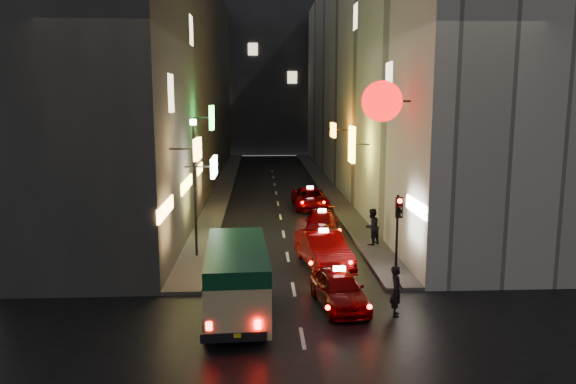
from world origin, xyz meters
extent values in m
cube|color=#3C3A36|center=(-8.00, 34.00, 9.00)|extent=(6.00, 52.00, 18.00)
cube|color=#FFB659|center=(-3.84, 11.14, 5.22)|extent=(0.18, 1.63, 0.88)
cube|color=white|center=(-3.55, 15.73, 3.93)|extent=(0.18, 2.21, 0.96)
cube|color=#32FF41|center=(-3.96, 20.02, 6.22)|extent=(0.18, 1.37, 1.38)
cube|color=#FFB659|center=(-4.98, 9.63, 3.00)|extent=(0.10, 3.35, 0.55)
cube|color=#F9EC3E|center=(-4.98, 16.07, 3.00)|extent=(0.10, 3.94, 0.55)
cube|color=#FFB659|center=(-4.98, 22.42, 3.00)|extent=(0.10, 2.57, 0.55)
cube|color=#FFE5B2|center=(-4.99, 12.00, 7.50)|extent=(0.06, 1.30, 1.60)
cube|color=#FFE5B2|center=(-4.99, 20.00, 11.00)|extent=(0.06, 1.30, 1.60)
cube|color=beige|center=(8.00, 34.00, 9.00)|extent=(6.00, 52.00, 18.00)
cylinder|color=#F20A0A|center=(3.80, 11.01, 7.17)|extent=(1.69, 0.18, 1.69)
cube|color=#F9EC3E|center=(3.96, 19.33, 4.72)|extent=(0.18, 1.37, 2.05)
cube|color=orange|center=(3.78, 26.12, 5.16)|extent=(0.18, 1.74, 0.96)
cube|color=white|center=(4.98, 9.50, 3.00)|extent=(0.10, 2.77, 0.55)
cube|color=#FFE5B2|center=(4.99, 15.00, 8.20)|extent=(0.06, 1.30, 1.60)
cube|color=#FFE5B2|center=(4.99, 25.00, 12.50)|extent=(0.06, 1.30, 1.60)
cube|color=#36373C|center=(0.00, 66.00, 11.00)|extent=(30.00, 10.00, 22.00)
cube|color=#484543|center=(-4.25, 34.00, 0.07)|extent=(1.50, 52.00, 0.15)
cube|color=#484543|center=(4.25, 34.00, 0.07)|extent=(1.50, 52.00, 0.15)
cube|color=#D0BD82|center=(-2.06, 5.85, 1.38)|extent=(2.21, 5.67, 2.05)
cube|color=#0C3E23|center=(-2.06, 5.85, 2.17)|extent=(2.24, 5.69, 0.51)
cube|color=black|center=(-2.06, 6.13, 1.58)|extent=(2.14, 3.44, 0.47)
cube|color=black|center=(-2.06, 3.11, 0.49)|extent=(1.92, 0.27, 0.28)
cube|color=#FF0A05|center=(-2.75, 3.04, 0.87)|extent=(0.17, 0.06, 0.26)
cube|color=#FF0A05|center=(-1.36, 3.04, 0.87)|extent=(0.17, 0.06, 0.26)
cylinder|color=black|center=(-2.91, 7.64, 0.35)|extent=(0.20, 0.71, 0.71)
cylinder|color=black|center=(-1.20, 4.07, 0.35)|extent=(0.20, 0.71, 0.71)
imported|color=#690001|center=(1.50, 6.67, 0.75)|extent=(2.56, 4.94, 1.50)
cube|color=white|center=(1.50, 6.67, 1.59)|extent=(0.44, 0.24, 0.16)
sphere|color=#FF0A05|center=(0.84, 4.53, 0.77)|extent=(0.16, 0.16, 0.16)
sphere|color=#FF0A05|center=(2.17, 4.53, 0.77)|extent=(0.16, 0.16, 0.16)
imported|color=#690001|center=(1.49, 11.47, 0.89)|extent=(3.16, 5.88, 1.78)
cube|color=white|center=(1.49, 11.47, 1.87)|extent=(0.44, 0.25, 0.16)
sphere|color=#FF0A05|center=(0.70, 8.93, 0.91)|extent=(0.16, 0.16, 0.16)
sphere|color=#FF0A05|center=(2.28, 8.93, 0.91)|extent=(0.16, 0.16, 0.16)
imported|color=#690001|center=(2.07, 17.21, 0.74)|extent=(2.47, 4.84, 1.48)
cube|color=white|center=(2.07, 17.21, 1.57)|extent=(0.44, 0.23, 0.16)
sphere|color=#FF0A05|center=(1.41, 15.10, 0.76)|extent=(0.16, 0.16, 0.16)
sphere|color=#FF0A05|center=(2.72, 15.10, 0.76)|extent=(0.16, 0.16, 0.16)
imported|color=#690001|center=(2.10, 24.76, 0.77)|extent=(2.12, 4.92, 1.55)
cube|color=white|center=(2.10, 24.76, 1.64)|extent=(0.42, 0.19, 0.16)
sphere|color=#FF0A05|center=(1.41, 22.54, 0.80)|extent=(0.16, 0.16, 0.16)
sphere|color=#FF0A05|center=(2.79, 22.54, 0.80)|extent=(0.16, 0.16, 0.16)
imported|color=black|center=(3.30, 5.67, 0.99)|extent=(0.53, 0.71, 1.97)
imported|color=black|center=(4.22, 14.48, 1.18)|extent=(0.89, 0.88, 2.05)
cylinder|color=black|center=(4.00, 8.60, 1.90)|extent=(0.10, 0.10, 3.50)
cube|color=black|center=(4.00, 8.42, 3.20)|extent=(0.26, 0.18, 0.80)
sphere|color=#FF0A05|center=(4.00, 8.31, 3.47)|extent=(0.18, 0.18, 0.18)
sphere|color=black|center=(4.00, 8.31, 3.20)|extent=(0.17, 0.17, 0.17)
sphere|color=black|center=(4.00, 8.31, 2.93)|extent=(0.17, 0.17, 0.17)
cylinder|color=black|center=(-4.20, 13.00, 3.15)|extent=(0.12, 0.12, 6.00)
cylinder|color=#FFE5BF|center=(-4.20, 13.00, 6.25)|extent=(0.28, 0.28, 0.25)
camera|label=1|loc=(-1.27, -12.21, 7.26)|focal=35.00mm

